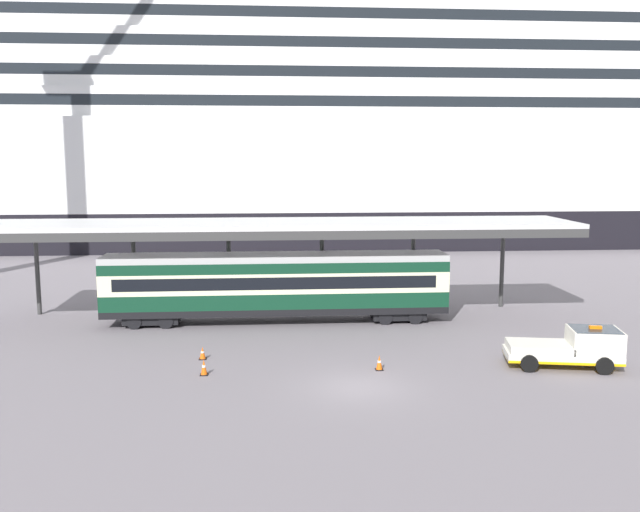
{
  "coord_description": "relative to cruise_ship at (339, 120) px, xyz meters",
  "views": [
    {
      "loc": [
        -3.77,
        -28.01,
        9.78
      ],
      "look_at": [
        -1.0,
        8.42,
        4.5
      ],
      "focal_mm": 38.32,
      "sensor_mm": 36.0,
      "label": 1
    }
  ],
  "objects": [
    {
      "name": "cruise_ship",
      "position": [
        0.0,
        0.0,
        0.0
      ],
      "size": [
        128.35,
        30.14,
        39.95
      ],
      "color": "black",
      "rests_on": "ground"
    },
    {
      "name": "traffic_cone_mid",
      "position": [
        -11.72,
        -54.58,
        -13.94
      ],
      "size": [
        0.36,
        0.36,
        0.72
      ],
      "color": "black",
      "rests_on": "ground"
    },
    {
      "name": "service_truck",
      "position": [
        5.5,
        -54.69,
        -13.3
      ],
      "size": [
        5.49,
        2.98,
        2.02
      ],
      "color": "silver",
      "rests_on": "ground"
    },
    {
      "name": "traffic_cone_far",
      "position": [
        -12.01,
        -52.1,
        -13.98
      ],
      "size": [
        0.36,
        0.36,
        0.63
      ],
      "color": "black",
      "rests_on": "ground"
    },
    {
      "name": "ground_plane",
      "position": [
        -4.96,
        -56.75,
        -14.29
      ],
      "size": [
        400.0,
        400.0,
        0.0
      ],
      "primitive_type": "plane",
      "color": "slate"
    },
    {
      "name": "platform_canopy",
      "position": [
        -8.3,
        -44.28,
        -8.57
      ],
      "size": [
        35.69,
        6.18,
        6.0
      ],
      "color": "silver",
      "rests_on": "ground"
    },
    {
      "name": "train_carriage",
      "position": [
        -8.3,
        -44.73,
        -11.99
      ],
      "size": [
        20.26,
        2.81,
        4.11
      ],
      "color": "black",
      "rests_on": "ground"
    },
    {
      "name": "traffic_cone_near",
      "position": [
        -3.66,
        -54.45,
        -13.95
      ],
      "size": [
        0.36,
        0.36,
        0.7
      ],
      "color": "black",
      "rests_on": "ground"
    }
  ]
}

